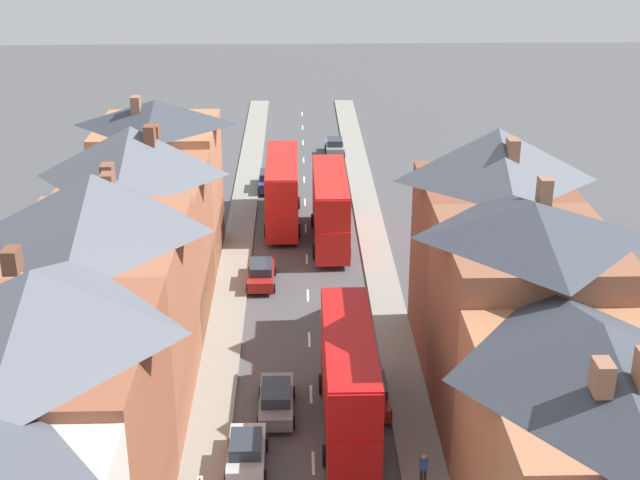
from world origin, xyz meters
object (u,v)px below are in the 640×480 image
object	(u,v)px
double_decker_bus_lead	(330,207)
car_near_blue	(371,393)
car_near_silver	(246,452)
pedestrian_mid_left	(424,468)
car_parked_right_a	(276,399)
car_parked_left_b	(269,180)
car_mid_black	(335,146)
double_decker_bus_mid_street	(282,189)
car_parked_left_a	(261,273)
double_decker_bus_far_approaching	(348,379)

from	to	relation	value
double_decker_bus_lead	car_near_blue	bearing A→B (deg)	-86.66
car_near_silver	pedestrian_mid_left	xyz separation A→B (m)	(8.01, -1.70, 0.19)
car_parked_right_a	car_parked_left_b	size ratio (longest dim) A/B	1.01
car_mid_black	car_parked_left_b	bearing A→B (deg)	-120.68
car_near_silver	car_mid_black	distance (m)	50.46
car_parked_left_b	pedestrian_mid_left	distance (m)	42.09
pedestrian_mid_left	double_decker_bus_lead	bearing A→B (deg)	96.12
double_decker_bus_lead	car_parked_left_b	distance (m)	13.34
double_decker_bus_mid_street	pedestrian_mid_left	size ratio (longest dim) A/B	6.71
double_decker_bus_mid_street	car_parked_right_a	bearing A→B (deg)	-89.98
car_parked_left_b	double_decker_bus_mid_street	bearing A→B (deg)	-81.04
car_parked_right_a	car_parked_left_b	bearing A→B (deg)	92.12
car_near_silver	car_parked_right_a	xyz separation A→B (m)	(1.30, 4.49, -0.02)
car_near_silver	car_parked_left_a	distance (m)	20.08
double_decker_bus_far_approaching	car_near_silver	world-z (taller)	double_decker_bus_far_approaching
car_parked_left_a	car_mid_black	distance (m)	30.64
double_decker_bus_mid_street	car_near_silver	bearing A→B (deg)	-92.35
double_decker_bus_mid_street	car_near_blue	size ratio (longest dim) A/B	2.61
car_parked_left_a	car_parked_left_b	bearing A→B (deg)	90.00
car_parked_left_a	pedestrian_mid_left	size ratio (longest dim) A/B	2.75
car_parked_left_a	car_mid_black	xyz separation A→B (m)	(6.20, 30.00, -0.01)
double_decker_bus_far_approaching	car_parked_left_b	xyz separation A→B (m)	(-4.89, 36.52, -1.96)
car_parked_left_b	car_mid_black	bearing A→B (deg)	59.32
car_near_blue	car_near_silver	bearing A→B (deg)	-141.46
car_parked_left_a	car_mid_black	world-z (taller)	car_parked_left_a
car_mid_black	car_parked_right_a	bearing A→B (deg)	-96.13
car_parked_left_b	double_decker_bus_far_approaching	bearing A→B (deg)	-82.37
car_near_silver	car_mid_black	world-z (taller)	car_near_silver
car_parked_left_b	car_parked_right_a	bearing A→B (deg)	-87.88
car_parked_left_a	car_parked_left_b	xyz separation A→B (m)	(-0.00, 19.55, 0.03)
double_decker_bus_far_approaching	car_parked_left_b	bearing A→B (deg)	97.63
car_near_blue	car_near_silver	world-z (taller)	car_near_silver
double_decker_bus_lead	pedestrian_mid_left	bearing A→B (deg)	-83.88
double_decker_bus_mid_street	pedestrian_mid_left	xyz separation A→B (m)	(6.72, -33.14, -1.78)
double_decker_bus_lead	double_decker_bus_mid_street	distance (m)	5.43
car_near_blue	car_parked_left_b	bearing A→B (deg)	100.13
double_decker_bus_lead	car_mid_black	bearing A→B (deg)	86.70
double_decker_bus_far_approaching	car_near_blue	size ratio (longest dim) A/B	2.61
car_mid_black	double_decker_bus_far_approaching	bearing A→B (deg)	-91.60
double_decker_bus_far_approaching	car_parked_left_a	bearing A→B (deg)	106.08
double_decker_bus_far_approaching	car_mid_black	world-z (taller)	double_decker_bus_far_approaching
pedestrian_mid_left	car_parked_right_a	bearing A→B (deg)	137.34
double_decker_bus_lead	car_parked_left_b	world-z (taller)	double_decker_bus_lead
car_near_silver	car_parked_right_a	bearing A→B (deg)	73.84
double_decker_bus_mid_street	car_mid_black	world-z (taller)	double_decker_bus_mid_street
double_decker_bus_lead	double_decker_bus_mid_street	world-z (taller)	same
car_parked_left_a	car_parked_right_a	world-z (taller)	car_parked_left_a
double_decker_bus_lead	car_mid_black	world-z (taller)	double_decker_bus_lead
double_decker_bus_lead	double_decker_bus_far_approaching	size ratio (longest dim) A/B	1.00
double_decker_bus_far_approaching	car_mid_black	distance (m)	47.03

